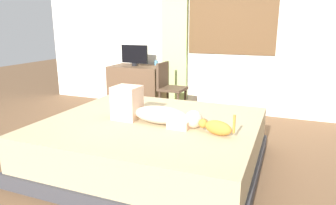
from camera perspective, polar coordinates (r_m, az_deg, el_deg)
ground_plane at (r=3.36m, az=-2.00°, el=-10.86°), size 16.00×16.00×0.00m
back_wall_with_window at (r=5.17m, az=8.37°, el=14.47°), size 6.40×0.14×2.90m
bed at (r=3.21m, az=-3.02°, el=-7.52°), size 2.15×1.92×0.48m
person_lying at (r=3.04m, az=-3.01°, el=-1.58°), size 0.94×0.29×0.34m
cat at (r=2.75m, az=8.96°, el=-4.53°), size 0.35×0.18×0.21m
desk at (r=5.33m, az=-5.63°, el=2.82°), size 0.90×0.56×0.74m
tv_monitor at (r=5.27m, az=-6.23°, el=8.74°), size 0.48×0.10×0.35m
cup at (r=5.33m, az=-2.20°, el=7.37°), size 0.06×0.06×0.08m
chair_by_desk at (r=4.76m, az=0.10°, el=3.20°), size 0.40×0.40×0.86m
curtain_left at (r=5.25m, az=1.23°, el=11.52°), size 0.44×0.06×2.34m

